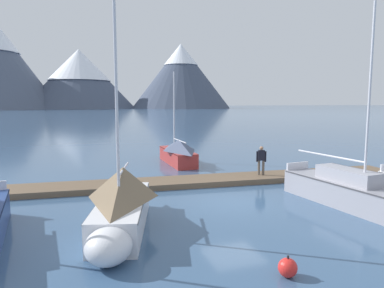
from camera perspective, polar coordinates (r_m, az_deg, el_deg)
ground_plane at (r=16.27m, az=6.73°, el=-9.45°), size 700.00×700.00×0.00m
mountain_central_massif at (r=247.71m, az=-17.81°, el=10.31°), size 72.52×72.52×38.72m
mountain_shoulder_ridge at (r=243.66m, az=-1.81°, el=11.06°), size 67.00×67.00×43.27m
dock at (r=19.81m, az=1.82°, el=-6.00°), size 23.99×3.87×0.30m
sailboat_second_berth at (r=12.91m, az=-11.36°, el=-9.17°), size 3.10×6.45×8.53m
sailboat_mid_dock_port at (r=26.09m, az=-2.47°, el=-1.24°), size 1.72×6.26×6.79m
sailboat_mid_dock_starboard at (r=16.61m, az=24.93°, el=-7.27°), size 2.18×7.58×8.47m
person_on_dock at (r=20.85m, az=11.18°, el=-2.35°), size 0.56×0.34×1.69m
mooring_buoy_channel_marker at (r=10.05m, az=15.28°, el=-18.80°), size 0.51×0.51×0.59m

